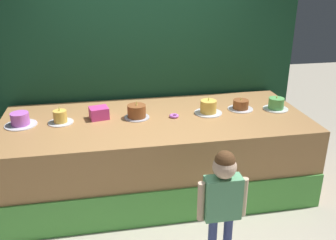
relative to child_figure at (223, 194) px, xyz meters
name	(u,v)px	position (x,y,z in m)	size (l,w,h in m)	color
ground_plane	(167,223)	(-0.34, 0.61, -0.70)	(12.00, 12.00, 0.00)	#BCB29E
stage_platform	(156,154)	(-0.34, 1.30, -0.27)	(3.30, 1.40, 0.87)	#B27F4C
curtain_backdrop	(145,42)	(-0.34, 2.09, 0.86)	(3.85, 0.08, 3.11)	#19472D
child_figure	(223,194)	(0.00, 0.00, 0.00)	(0.42, 0.19, 1.08)	#3F4C8C
pink_box	(99,113)	(-0.94, 1.40, 0.23)	(0.19, 0.17, 0.13)	#E0409C
donut	(174,116)	(-0.14, 1.29, 0.19)	(0.10, 0.10, 0.03)	#CC66D8
cake_far_left	(20,120)	(-1.74, 1.36, 0.23)	(0.33, 0.33, 0.14)	silver
cake_left	(60,118)	(-1.34, 1.35, 0.23)	(0.26, 0.26, 0.19)	silver
cake_center_left	(137,112)	(-0.54, 1.34, 0.24)	(0.28, 0.28, 0.20)	silver
cake_center_right	(208,108)	(0.26, 1.34, 0.24)	(0.31, 0.31, 0.20)	silver
cake_right	(241,105)	(0.66, 1.39, 0.22)	(0.29, 0.29, 0.15)	silver
cake_far_right	(276,104)	(1.06, 1.32, 0.23)	(0.29, 0.29, 0.17)	white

